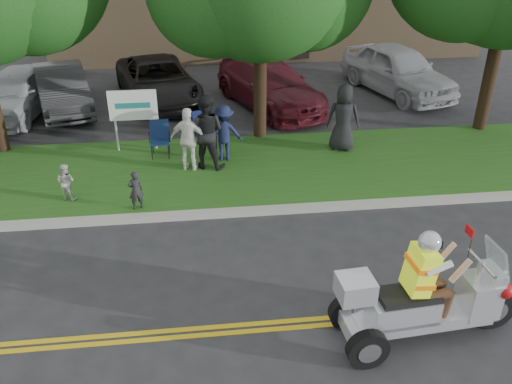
{
  "coord_description": "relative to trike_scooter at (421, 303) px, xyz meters",
  "views": [
    {
      "loc": [
        -1.29,
        -7.06,
        6.12
      ],
      "look_at": [
        -0.22,
        2.0,
        1.12
      ],
      "focal_mm": 38.0,
      "sensor_mm": 36.0,
      "label": 1
    }
  ],
  "objects": [
    {
      "name": "ground",
      "position": [
        -1.95,
        1.0,
        -0.69
      ],
      "size": [
        120.0,
        120.0,
        0.0
      ],
      "primitive_type": "plane",
      "color": "#28282B",
      "rests_on": "ground"
    },
    {
      "name": "centerline_near",
      "position": [
        -1.95,
        0.42,
        -0.68
      ],
      "size": [
        60.0,
        0.1,
        0.01
      ],
      "primitive_type": "cube",
      "color": "gold",
      "rests_on": "ground"
    },
    {
      "name": "centerline_far",
      "position": [
        -1.95,
        0.58,
        -0.68
      ],
      "size": [
        60.0,
        0.1,
        0.01
      ],
      "primitive_type": "cube",
      "color": "gold",
      "rests_on": "ground"
    },
    {
      "name": "curb",
      "position": [
        -1.95,
        4.05,
        -0.63
      ],
      "size": [
        60.0,
        0.25,
        0.12
      ],
      "primitive_type": "cube",
      "color": "#A8A89E",
      "rests_on": "ground"
    },
    {
      "name": "grass_verge",
      "position": [
        -1.95,
        6.2,
        -0.63
      ],
      "size": [
        60.0,
        4.0,
        0.1
      ],
      "primitive_type": "cube",
      "color": "#255216",
      "rests_on": "ground"
    },
    {
      "name": "business_sign",
      "position": [
        -4.85,
        7.6,
        0.57
      ],
      "size": [
        1.25,
        0.06,
        1.75
      ],
      "color": "silver",
      "rests_on": "ground"
    },
    {
      "name": "trike_scooter",
      "position": [
        0.0,
        0.0,
        0.0
      ],
      "size": [
        3.01,
        1.04,
        1.97
      ],
      "rotation": [
        0.0,
        0.0,
        0.08
      ],
      "color": "black",
      "rests_on": "ground"
    },
    {
      "name": "lawn_chair_a",
      "position": [
        -4.2,
        7.19,
        -0.06
      ],
      "size": [
        0.49,
        0.51,
        0.93
      ],
      "rotation": [
        0.0,
        0.0,
        -0.01
      ],
      "color": "black",
      "rests_on": "grass_verge"
    },
    {
      "name": "lawn_chair_b",
      "position": [
        -3.04,
        7.57,
        -0.02
      ],
      "size": [
        0.67,
        0.68,
        0.99
      ],
      "rotation": [
        0.0,
        0.0,
        0.32
      ],
      "color": "black",
      "rests_on": "grass_verge"
    },
    {
      "name": "spectator_adult_mid",
      "position": [
        -3.01,
        6.33,
        0.36
      ],
      "size": [
        1.1,
        0.97,
        1.88
      ],
      "primitive_type": "imported",
      "rotation": [
        0.0,
        0.0,
        2.81
      ],
      "color": "black",
      "rests_on": "grass_verge"
    },
    {
      "name": "spectator_adult_right",
      "position": [
        -3.44,
        6.21,
        0.22
      ],
      "size": [
        1.01,
        0.65,
        1.6
      ],
      "primitive_type": "imported",
      "rotation": [
        0.0,
        0.0,
        2.85
      ],
      "color": "white",
      "rests_on": "grass_verge"
    },
    {
      "name": "spectator_chair_a",
      "position": [
        -2.56,
        6.71,
        0.15
      ],
      "size": [
        0.96,
        0.57,
        1.46
      ],
      "primitive_type": "imported",
      "rotation": [
        0.0,
        0.0,
        3.11
      ],
      "color": "#181F44",
      "rests_on": "grass_verge"
    },
    {
      "name": "spectator_chair_b",
      "position": [
        0.61,
        6.97,
        0.31
      ],
      "size": [
        1.0,
        0.81,
        1.78
      ],
      "primitive_type": "imported",
      "rotation": [
        0.0,
        0.0,
        2.83
      ],
      "color": "black",
      "rests_on": "grass_verge"
    },
    {
      "name": "child_left",
      "position": [
        -4.61,
        4.4,
        -0.13
      ],
      "size": [
        0.38,
        0.31,
        0.9
      ],
      "primitive_type": "imported",
      "rotation": [
        0.0,
        0.0,
        3.47
      ],
      "color": "black",
      "rests_on": "grass_verge"
    },
    {
      "name": "child_right",
      "position": [
        -6.2,
        5.03,
        -0.16
      ],
      "size": [
        0.51,
        0.45,
        0.85
      ],
      "primitive_type": "imported",
      "rotation": [
        0.0,
        0.0,
        2.76
      ],
      "color": "silver",
      "rests_on": "grass_verge"
    },
    {
      "name": "parked_car_far_left",
      "position": [
        -8.77,
        10.97,
        0.05
      ],
      "size": [
        2.41,
        4.54,
        1.47
      ],
      "primitive_type": "imported",
      "rotation": [
        0.0,
        0.0,
        -0.16
      ],
      "color": "#ACAFB3",
      "rests_on": "ground"
    },
    {
      "name": "parked_car_left",
      "position": [
        -7.45,
        11.33,
        0.01
      ],
      "size": [
        2.61,
        4.47,
        1.39
      ],
      "primitive_type": "imported",
      "rotation": [
        0.0,
        0.0,
        0.29
      ],
      "color": "#333336",
      "rests_on": "ground"
    },
    {
      "name": "parked_car_mid",
      "position": [
        -4.45,
        11.92,
        -0.01
      ],
      "size": [
        3.33,
        5.29,
        1.36
      ],
      "primitive_type": "imported",
      "rotation": [
        0.0,
        0.0,
        0.23
      ],
      "color": "black",
      "rests_on": "ground"
    },
    {
      "name": "parked_car_right",
      "position": [
        -0.8,
        10.85,
        0.03
      ],
      "size": [
        3.68,
        5.34,
        1.44
      ],
      "primitive_type": "imported",
      "rotation": [
        0.0,
        0.0,
        0.37
      ],
      "color": "#4B111A",
      "rests_on": "ground"
    },
    {
      "name": "parked_car_far_right",
      "position": [
        3.81,
        11.72,
        0.13
      ],
      "size": [
        3.3,
        5.19,
        1.65
      ],
      "primitive_type": "imported",
      "rotation": [
        0.0,
        0.0,
        0.3
      ],
      "color": "#A3A4AA",
      "rests_on": "ground"
    }
  ]
}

